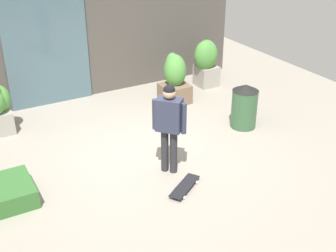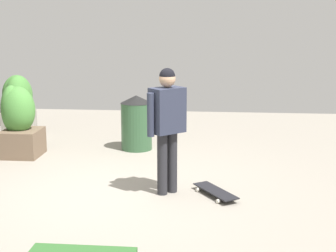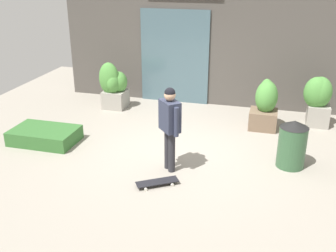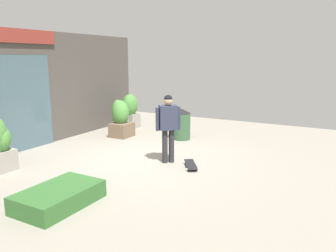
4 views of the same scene
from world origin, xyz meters
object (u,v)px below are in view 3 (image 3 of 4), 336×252
at_px(planter_box_mid, 114,86).
at_px(trash_bin, 292,144).
at_px(planter_box_right, 318,98).
at_px(skateboarder, 170,121).
at_px(skateboard, 157,182).
at_px(planter_box_left, 265,104).

bearing_deg(planter_box_mid, trash_bin, -26.11).
bearing_deg(planter_box_right, skateboarder, -132.34).
bearing_deg(trash_bin, planter_box_right, 75.80).
xyz_separation_m(skateboarder, skateboard, (-0.06, -0.62, -0.93)).
bearing_deg(planter_box_mid, skateboarder, -51.85).
xyz_separation_m(skateboarder, planter_box_left, (1.61, 2.61, -0.41)).
relative_size(skateboard, trash_bin, 0.80).
distance_m(planter_box_right, planter_box_mid, 5.14).
bearing_deg(planter_box_left, planter_box_right, 21.46).
distance_m(skateboarder, skateboard, 1.12).
bearing_deg(skateboard, planter_box_left, -150.56).
relative_size(skateboarder, skateboard, 2.16).
bearing_deg(planter_box_mid, planter_box_left, -5.34).
relative_size(planter_box_right, trash_bin, 1.28).
distance_m(planter_box_left, planter_box_right, 1.28).
xyz_separation_m(skateboard, planter_box_left, (1.67, 3.23, 0.52)).
height_order(skateboard, trash_bin, trash_bin).
bearing_deg(skateboarder, planter_box_mid, -93.79).
distance_m(skateboarder, planter_box_mid, 3.80).
relative_size(planter_box_left, planter_box_right, 0.97).
bearing_deg(trash_bin, skateboard, -148.91).
bearing_deg(skateboarder, planter_box_right, -174.28).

